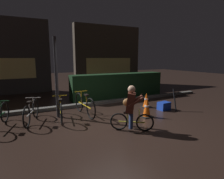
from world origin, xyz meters
TOP-DOWN VIEW (x-y plane):
  - ground_plane at (0.00, 0.00)m, footprint 40.00×40.00m
  - sidewalk_curb at (0.00, 2.20)m, footprint 12.00×0.24m
  - hedge_row at (1.80, 3.10)m, footprint 4.80×0.70m
  - storefront_right at (3.16, 7.20)m, footprint 4.89×0.54m
  - street_post at (-1.51, 1.20)m, footprint 0.10×0.10m
  - parked_bike_left_mid at (-2.33, 1.07)m, footprint 0.58×1.51m
  - parked_bike_center_left at (-1.48, 0.90)m, footprint 0.46×1.60m
  - parked_bike_center_right at (-0.65, 1.03)m, footprint 0.46×1.74m
  - traffic_cone_near at (1.15, -0.10)m, footprint 0.36×0.36m
  - traffic_cone_far at (1.88, 0.90)m, footprint 0.36×0.36m
  - blue_crate at (2.27, 0.30)m, footprint 0.47×0.36m
  - cyclist at (0.05, -0.84)m, footprint 1.01×0.73m
  - closed_umbrella at (2.55, 0.05)m, footprint 0.15×0.34m

SIDE VIEW (x-z plane):
  - ground_plane at x=0.00m, z-range 0.00..0.00m
  - sidewalk_curb at x=0.00m, z-range 0.00..0.12m
  - blue_crate at x=2.27m, z-range 0.00..0.30m
  - traffic_cone_far at x=1.88m, z-range -0.01..0.58m
  - traffic_cone_near at x=1.15m, z-range -0.01..0.64m
  - parked_bike_left_mid at x=-2.33m, z-range -0.03..0.70m
  - parked_bike_center_left at x=-1.48m, z-range -0.03..0.71m
  - parked_bike_center_right at x=-0.65m, z-range -0.04..0.76m
  - closed_umbrella at x=2.55m, z-range 0.00..0.81m
  - hedge_row at x=1.80m, z-range 0.00..1.19m
  - cyclist at x=0.05m, z-range 0.01..1.25m
  - street_post at x=-1.51m, z-range 0.00..2.63m
  - storefront_right at x=3.16m, z-range -0.01..4.19m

